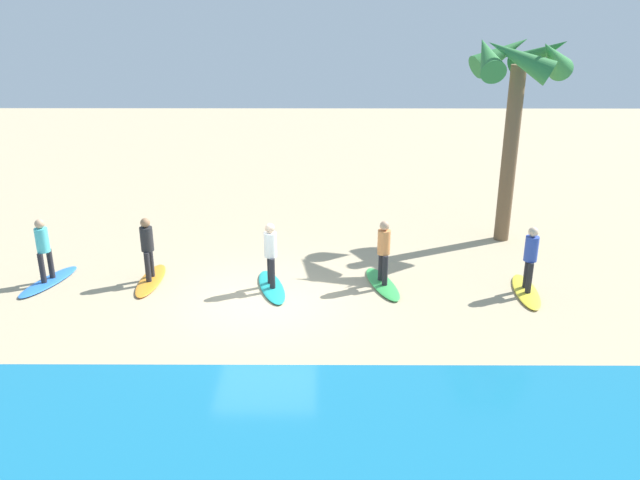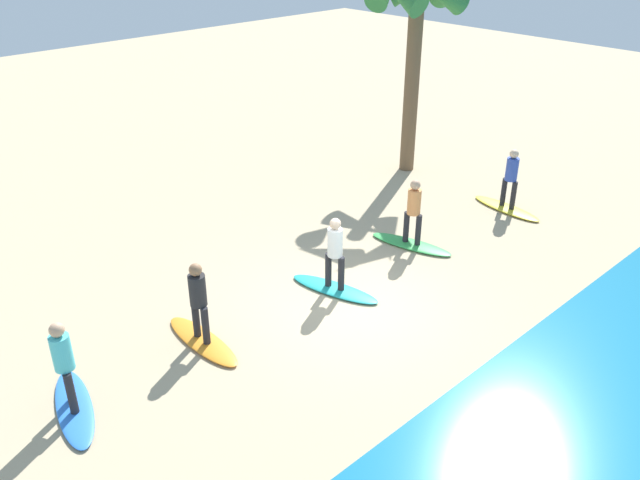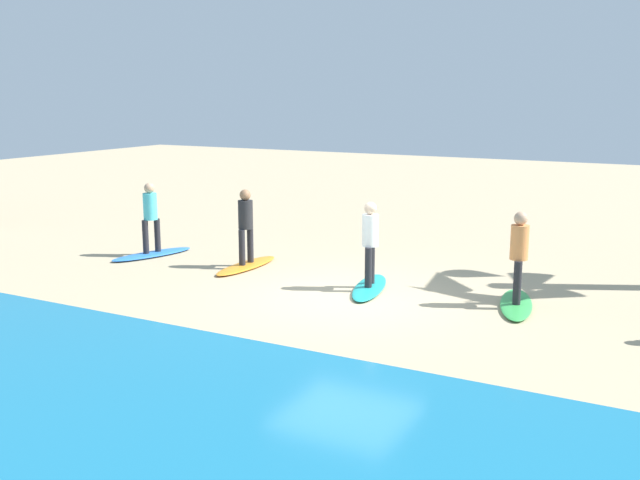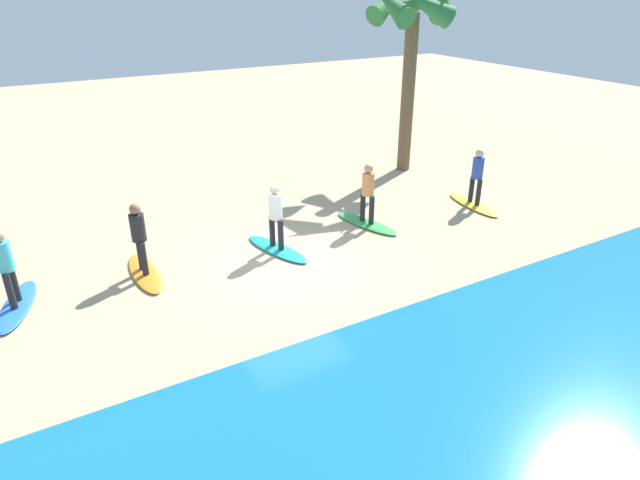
{
  "view_description": "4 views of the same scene",
  "coord_description": "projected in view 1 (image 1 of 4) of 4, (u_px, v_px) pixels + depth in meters",
  "views": [
    {
      "loc": [
        -1.41,
        13.86,
        6.73
      ],
      "look_at": [
        -1.34,
        -0.93,
        1.22
      ],
      "focal_mm": 35.72,
      "sensor_mm": 36.0,
      "label": 1
    },
    {
      "loc": [
        8.35,
        7.82,
        7.5
      ],
      "look_at": [
        0.11,
        -0.92,
        1.24
      ],
      "focal_mm": 36.69,
      "sensor_mm": 36.0,
      "label": 2
    },
    {
      "loc": [
        -5.82,
        11.94,
        3.79
      ],
      "look_at": [
        0.9,
        -0.56,
        0.92
      ],
      "focal_mm": 41.14,
      "sensor_mm": 36.0,
      "label": 3
    },
    {
      "loc": [
        5.05,
        10.35,
        6.06
      ],
      "look_at": [
        -0.55,
        0.66,
        0.75
      ],
      "focal_mm": 30.84,
      "sensor_mm": 36.0,
      "label": 4
    }
  ],
  "objects": [
    {
      "name": "surfboard_green",
      "position": [
        382.0,
        284.0,
        16.16
      ],
      "size": [
        1.03,
        2.17,
        0.09
      ],
      "primitive_type": "ellipsoid",
      "rotation": [
        0.0,
        0.0,
        1.8
      ],
      "color": "green",
      "rests_on": "ground"
    },
    {
      "name": "palm_tree",
      "position": [
        518.0,
        75.0,
        17.67
      ],
      "size": [
        2.88,
        3.03,
        6.09
      ],
      "color": "brown",
      "rests_on": "ground"
    },
    {
      "name": "surfboard_orange",
      "position": [
        151.0,
        280.0,
        16.37
      ],
      "size": [
        0.58,
        2.11,
        0.09
      ],
      "primitive_type": "ellipsoid",
      "rotation": [
        0.0,
        0.0,
        1.56
      ],
      "color": "orange",
      "rests_on": "ground"
    },
    {
      "name": "surfboard_teal",
      "position": [
        272.0,
        287.0,
        16.0
      ],
      "size": [
        1.07,
        2.17,
        0.09
      ],
      "primitive_type": "ellipsoid",
      "rotation": [
        0.0,
        0.0,
        1.82
      ],
      "color": "teal",
      "rests_on": "ground"
    },
    {
      "name": "surfer_yellow",
      "position": [
        531.0,
        254.0,
        15.4
      ],
      "size": [
        0.32,
        0.46,
        1.64
      ],
      "color": "#232328",
      "rests_on": "surfboard_yellow"
    },
    {
      "name": "surfboard_blue",
      "position": [
        49.0,
        281.0,
        16.3
      ],
      "size": [
        1.15,
        2.17,
        0.09
      ],
      "primitive_type": "ellipsoid",
      "rotation": [
        0.0,
        0.0,
        1.27
      ],
      "color": "blue",
      "rests_on": "ground"
    },
    {
      "name": "surfer_teal",
      "position": [
        271.0,
        250.0,
        15.65
      ],
      "size": [
        0.32,
        0.45,
        1.64
      ],
      "color": "#232328",
      "rests_on": "surfboard_teal"
    },
    {
      "name": "surfer_blue",
      "position": [
        43.0,
        245.0,
        15.95
      ],
      "size": [
        0.32,
        0.45,
        1.64
      ],
      "color": "#232328",
      "rests_on": "surfboard_blue"
    },
    {
      "name": "ground_plane",
      "position": [
        264.0,
        301.0,
        15.35
      ],
      "size": [
        60.0,
        60.0,
        0.0
      ],
      "primitive_type": "plane",
      "color": "tan"
    },
    {
      "name": "surfer_orange",
      "position": [
        147.0,
        244.0,
        16.03
      ],
      "size": [
        0.32,
        0.46,
        1.64
      ],
      "color": "#232328",
      "rests_on": "surfboard_orange"
    },
    {
      "name": "surfboard_yellow",
      "position": [
        526.0,
        291.0,
        15.74
      ],
      "size": [
        0.76,
        2.14,
        0.09
      ],
      "primitive_type": "ellipsoid",
      "rotation": [
        0.0,
        0.0,
        1.48
      ],
      "color": "yellow",
      "rests_on": "ground"
    },
    {
      "name": "surfer_green",
      "position": [
        384.0,
        247.0,
        15.82
      ],
      "size": [
        0.32,
        0.45,
        1.64
      ],
      "color": "#232328",
      "rests_on": "surfboard_green"
    }
  ]
}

